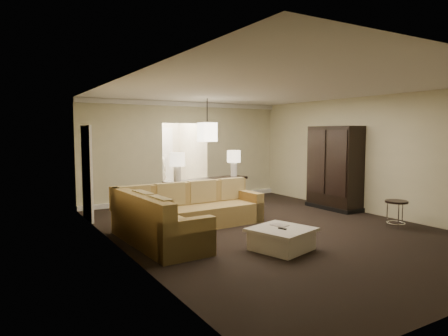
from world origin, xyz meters
TOP-DOWN VIEW (x-y plane):
  - ground at (0.00, 0.00)m, footprint 8.00×8.00m
  - wall_back at (0.00, 4.00)m, footprint 6.00×0.04m
  - wall_left at (-3.00, 0.00)m, footprint 0.04×8.00m
  - wall_right at (3.00, 0.00)m, footprint 0.04×8.00m
  - ceiling at (0.00, 0.00)m, footprint 6.00×8.00m
  - crown_molding at (0.00, 3.95)m, footprint 6.00×0.10m
  - baseboard at (0.00, 3.95)m, footprint 6.00×0.10m
  - side_door at (-2.97, 2.80)m, footprint 0.05×0.90m
  - foyer at (0.00, 5.34)m, footprint 1.44×2.02m
  - sectional_sofa at (-1.65, 0.62)m, footprint 3.10×2.49m
  - coffee_table at (-0.72, -1.20)m, footprint 1.13×1.13m
  - console_table at (-0.38, 2.00)m, footprint 2.24×0.86m
  - armoire at (2.69, 0.92)m, footprint 0.63×1.46m
  - drink_table at (2.25, -1.20)m, footprint 0.45×0.45m
  - table_lamp_left at (-1.22, 1.86)m, footprint 0.34×0.34m
  - table_lamp_right at (0.45, 2.14)m, footprint 0.34×0.34m
  - pendant_light at (0.00, 2.70)m, footprint 0.38×0.38m
  - person at (-0.20, 5.60)m, footprint 0.68×0.55m

SIDE VIEW (x-z plane):
  - ground at x=0.00m, z-range 0.00..0.00m
  - baseboard at x=0.00m, z-range 0.00..0.12m
  - coffee_table at x=-0.72m, z-range 0.00..0.38m
  - sectional_sofa at x=-1.65m, z-range -0.09..0.82m
  - drink_table at x=2.25m, z-range 0.12..0.68m
  - console_table at x=-0.38m, z-range 0.08..0.93m
  - person at x=-0.20m, z-range 0.00..1.65m
  - armoire at x=2.69m, z-range -0.04..2.06m
  - side_door at x=-2.97m, z-range 0.00..2.10m
  - table_lamp_left at x=-1.22m, z-range 0.95..1.60m
  - table_lamp_right at x=0.45m, z-range 0.95..1.60m
  - foyer at x=0.00m, z-range -0.10..2.70m
  - wall_back at x=0.00m, z-range 0.00..2.80m
  - wall_left at x=-3.00m, z-range 0.00..2.80m
  - wall_right at x=3.00m, z-range 0.00..2.80m
  - pendant_light at x=0.00m, z-range 1.41..2.50m
  - crown_molding at x=0.00m, z-range 2.67..2.79m
  - ceiling at x=0.00m, z-range 2.79..2.81m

